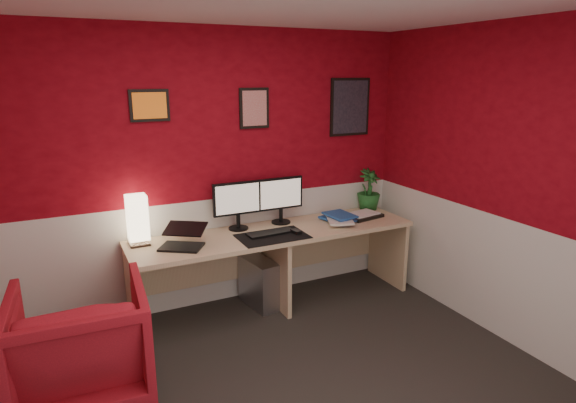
# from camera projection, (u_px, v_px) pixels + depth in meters

# --- Properties ---
(wall_back) EXTENTS (4.00, 0.01, 2.50)m
(wall_back) POSITION_uv_depth(u_px,v_px,m) (200.00, 173.00, 4.26)
(wall_back) COLOR maroon
(wall_back) RESTS_ON ground
(wall_right) EXTENTS (0.01, 3.50, 2.50)m
(wall_right) POSITION_uv_depth(u_px,v_px,m) (528.00, 192.00, 3.59)
(wall_right) COLOR maroon
(wall_right) RESTS_ON ground
(wainscot_back) EXTENTS (4.00, 0.01, 1.00)m
(wainscot_back) POSITION_uv_depth(u_px,v_px,m) (204.00, 253.00, 4.45)
(wainscot_back) COLOR silver
(wainscot_back) RESTS_ON ground
(wainscot_right) EXTENTS (0.01, 3.50, 1.00)m
(wainscot_right) POSITION_uv_depth(u_px,v_px,m) (515.00, 285.00, 3.78)
(wainscot_right) COLOR silver
(wainscot_right) RESTS_ON ground
(desk) EXTENTS (2.60, 0.65, 0.73)m
(desk) POSITION_uv_depth(u_px,v_px,m) (276.00, 269.00, 4.43)
(desk) COLOR tan
(desk) RESTS_ON ground
(shoji_lamp) EXTENTS (0.16, 0.16, 0.40)m
(shoji_lamp) POSITION_uv_depth(u_px,v_px,m) (138.00, 221.00, 3.94)
(shoji_lamp) COLOR #FFE5B2
(shoji_lamp) RESTS_ON desk
(laptop) EXTENTS (0.40, 0.37, 0.22)m
(laptop) POSITION_uv_depth(u_px,v_px,m) (181.00, 235.00, 3.89)
(laptop) COLOR black
(laptop) RESTS_ON desk
(monitor_left) EXTENTS (0.45, 0.06, 0.58)m
(monitor_left) POSITION_uv_depth(u_px,v_px,m) (238.00, 198.00, 4.32)
(monitor_left) COLOR black
(monitor_left) RESTS_ON desk
(monitor_right) EXTENTS (0.45, 0.06, 0.58)m
(monitor_right) POSITION_uv_depth(u_px,v_px,m) (281.00, 193.00, 4.50)
(monitor_right) COLOR black
(monitor_right) RESTS_ON desk
(desk_mat) EXTENTS (0.60, 0.38, 0.01)m
(desk_mat) POSITION_uv_depth(u_px,v_px,m) (272.00, 236.00, 4.19)
(desk_mat) COLOR black
(desk_mat) RESTS_ON desk
(keyboard) EXTENTS (0.43, 0.16, 0.02)m
(keyboard) POSITION_uv_depth(u_px,v_px,m) (270.00, 233.00, 4.24)
(keyboard) COLOR black
(keyboard) RESTS_ON desk_mat
(mouse) EXTENTS (0.08, 0.11, 0.03)m
(mouse) POSITION_uv_depth(u_px,v_px,m) (296.00, 232.00, 4.25)
(mouse) COLOR black
(mouse) RESTS_ON desk_mat
(book_bottom) EXTENTS (0.31, 0.37, 0.03)m
(book_bottom) POSITION_uv_depth(u_px,v_px,m) (329.00, 222.00, 4.56)
(book_bottom) COLOR #22539E
(book_bottom) RESTS_ON desk
(book_middle) EXTENTS (0.33, 0.37, 0.02)m
(book_middle) POSITION_uv_depth(u_px,v_px,m) (328.00, 220.00, 4.51)
(book_middle) COLOR silver
(book_middle) RESTS_ON book_bottom
(book_top) EXTENTS (0.25, 0.32, 0.03)m
(book_top) POSITION_uv_depth(u_px,v_px,m) (330.00, 217.00, 4.53)
(book_top) COLOR #22539E
(book_top) RESTS_ON book_middle
(zen_tray) EXTENTS (0.39, 0.31, 0.03)m
(zen_tray) POSITION_uv_depth(u_px,v_px,m) (363.00, 216.00, 4.75)
(zen_tray) COLOR black
(zen_tray) RESTS_ON desk
(potted_plant) EXTENTS (0.27, 0.27, 0.42)m
(potted_plant) POSITION_uv_depth(u_px,v_px,m) (369.00, 190.00, 4.97)
(potted_plant) COLOR #19591E
(potted_plant) RESTS_ON desk
(pc_tower) EXTENTS (0.27, 0.47, 0.45)m
(pc_tower) POSITION_uv_depth(u_px,v_px,m) (259.00, 282.00, 4.47)
(pc_tower) COLOR #99999E
(pc_tower) RESTS_ON ground
(armchair) EXTENTS (0.88, 0.91, 0.78)m
(armchair) POSITION_uv_depth(u_px,v_px,m) (81.00, 344.00, 3.16)
(armchair) COLOR #B51826
(armchair) RESTS_ON ground
(art_left) EXTENTS (0.32, 0.02, 0.26)m
(art_left) POSITION_uv_depth(u_px,v_px,m) (149.00, 105.00, 3.92)
(art_left) COLOR orange
(art_left) RESTS_ON wall_back
(art_center) EXTENTS (0.28, 0.02, 0.36)m
(art_center) POSITION_uv_depth(u_px,v_px,m) (254.00, 108.00, 4.32)
(art_center) COLOR red
(art_center) RESTS_ON wall_back
(art_right) EXTENTS (0.44, 0.02, 0.56)m
(art_right) POSITION_uv_depth(u_px,v_px,m) (350.00, 107.00, 4.76)
(art_right) COLOR black
(art_right) RESTS_ON wall_back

